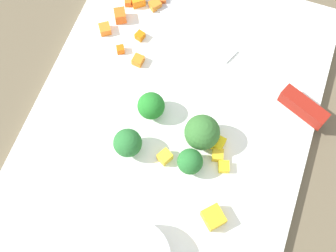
# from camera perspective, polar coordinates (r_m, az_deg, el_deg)

# --- Properties ---
(ground_plane) EXTENTS (4.00, 4.00, 0.00)m
(ground_plane) POSITION_cam_1_polar(r_m,az_deg,el_deg) (0.60, 0.00, -0.79)
(ground_plane) COLOR brown
(cutting_board) EXTENTS (0.50, 0.35, 0.01)m
(cutting_board) POSITION_cam_1_polar(r_m,az_deg,el_deg) (0.59, 0.00, -0.58)
(cutting_board) COLOR white
(cutting_board) RESTS_ON ground_plane
(chef_knife) EXTENTS (0.14, 0.30, 0.02)m
(chef_knife) POSITION_cam_1_polar(r_m,az_deg,el_deg) (0.62, 11.73, 5.72)
(chef_knife) COLOR silver
(chef_knife) RESTS_ON cutting_board
(carrot_dice_0) EXTENTS (0.01, 0.01, 0.01)m
(carrot_dice_0) POSITION_cam_1_polar(r_m,az_deg,el_deg) (0.68, -4.94, 14.91)
(carrot_dice_0) COLOR orange
(carrot_dice_0) RESTS_ON cutting_board
(carrot_dice_1) EXTENTS (0.01, 0.01, 0.01)m
(carrot_dice_1) POSITION_cam_1_polar(r_m,az_deg,el_deg) (0.64, -3.47, 11.02)
(carrot_dice_1) COLOR orange
(carrot_dice_1) RESTS_ON cutting_board
(carrot_dice_2) EXTENTS (0.01, 0.02, 0.01)m
(carrot_dice_2) POSITION_cam_1_polar(r_m,az_deg,el_deg) (0.68, -0.79, 15.26)
(carrot_dice_2) COLOR orange
(carrot_dice_2) RESTS_ON cutting_board
(carrot_dice_3) EXTENTS (0.02, 0.02, 0.01)m
(carrot_dice_3) POSITION_cam_1_polar(r_m,az_deg,el_deg) (0.67, -1.59, 14.66)
(carrot_dice_3) COLOR orange
(carrot_dice_3) RESTS_ON cutting_board
(carrot_dice_4) EXTENTS (0.02, 0.02, 0.01)m
(carrot_dice_4) POSITION_cam_1_polar(r_m,az_deg,el_deg) (0.65, -7.77, 11.75)
(carrot_dice_4) COLOR orange
(carrot_dice_4) RESTS_ON cutting_board
(carrot_dice_5) EXTENTS (0.01, 0.01, 0.01)m
(carrot_dice_5) POSITION_cam_1_polar(r_m,az_deg,el_deg) (0.63, -5.87, 9.36)
(carrot_dice_5) COLOR orange
(carrot_dice_5) RESTS_ON cutting_board
(carrot_dice_6) EXTENTS (0.02, 0.02, 0.02)m
(carrot_dice_6) POSITION_cam_1_polar(r_m,az_deg,el_deg) (0.66, -5.91, 13.36)
(carrot_dice_6) COLOR orange
(carrot_dice_6) RESTS_ON cutting_board
(carrot_dice_7) EXTENTS (0.03, 0.03, 0.01)m
(carrot_dice_7) POSITION_cam_1_polar(r_m,az_deg,el_deg) (0.68, -3.75, 15.26)
(carrot_dice_7) COLOR orange
(carrot_dice_7) RESTS_ON cutting_board
(carrot_dice_8) EXTENTS (0.02, 0.01, 0.01)m
(carrot_dice_8) POSITION_cam_1_polar(r_m,az_deg,el_deg) (0.62, -3.70, 8.07)
(carrot_dice_8) COLOR orange
(carrot_dice_8) RESTS_ON cutting_board
(pepper_dice_0) EXTENTS (0.02, 0.02, 0.01)m
(pepper_dice_0) POSITION_cam_1_polar(r_m,az_deg,el_deg) (0.57, 6.13, -3.59)
(pepper_dice_0) COLOR yellow
(pepper_dice_0) RESTS_ON cutting_board
(pepper_dice_1) EXTENTS (0.02, 0.02, 0.01)m
(pepper_dice_1) POSITION_cam_1_polar(r_m,az_deg,el_deg) (0.56, -0.40, -3.82)
(pepper_dice_1) COLOR yellow
(pepper_dice_1) RESTS_ON cutting_board
(pepper_dice_2) EXTENTS (0.03, 0.03, 0.02)m
(pepper_dice_2) POSITION_cam_1_polar(r_m,az_deg,el_deg) (0.55, 5.61, -11.11)
(pepper_dice_2) COLOR yellow
(pepper_dice_2) RESTS_ON cutting_board
(pepper_dice_3) EXTENTS (0.02, 0.02, 0.01)m
(pepper_dice_3) POSITION_cam_1_polar(r_m,az_deg,el_deg) (0.57, 6.88, -5.01)
(pepper_dice_3) COLOR yellow
(pepper_dice_3) RESTS_ON cutting_board
(pepper_dice_4) EXTENTS (0.02, 0.02, 0.01)m
(pepper_dice_4) POSITION_cam_1_polar(r_m,az_deg,el_deg) (0.58, 6.28, -1.81)
(pepper_dice_4) COLOR yellow
(pepper_dice_4) RESTS_ON cutting_board
(broccoli_floret_0) EXTENTS (0.03, 0.03, 0.04)m
(broccoli_floret_0) POSITION_cam_1_polar(r_m,az_deg,el_deg) (0.56, -4.98, -2.11)
(broccoli_floret_0) COLOR #97AF57
(broccoli_floret_0) RESTS_ON cutting_board
(broccoli_floret_1) EXTENTS (0.04, 0.04, 0.05)m
(broccoli_floret_1) POSITION_cam_1_polar(r_m,az_deg,el_deg) (0.56, 4.08, -1.20)
(broccoli_floret_1) COLOR #91AF5B
(broccoli_floret_1) RESTS_ON cutting_board
(broccoli_floret_2) EXTENTS (0.03, 0.03, 0.03)m
(broccoli_floret_2) POSITION_cam_1_polar(r_m,az_deg,el_deg) (0.55, 2.73, -4.40)
(broccoli_floret_2) COLOR #93BB5A
(broccoli_floret_2) RESTS_ON cutting_board
(broccoli_floret_3) EXTENTS (0.03, 0.03, 0.04)m
(broccoli_floret_3) POSITION_cam_1_polar(r_m,az_deg,el_deg) (0.58, -2.09, 2.48)
(broccoli_floret_3) COLOR #8EBA67
(broccoli_floret_3) RESTS_ON cutting_board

